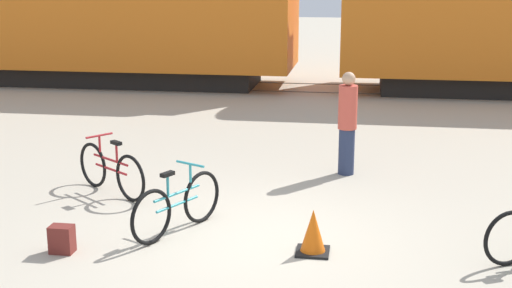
% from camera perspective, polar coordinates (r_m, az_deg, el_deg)
% --- Properties ---
extents(ground_plane, '(80.00, 80.00, 0.00)m').
position_cam_1_polar(ground_plane, '(9.17, -0.18, -7.48)').
color(ground_plane, '#B2A893').
extents(rail_near, '(70.55, 0.07, 0.01)m').
position_cam_1_polar(rail_near, '(19.58, 4.74, 4.15)').
color(rail_near, '#4C4238').
rests_on(rail_near, ground_plane).
extents(rail_far, '(70.55, 0.07, 0.01)m').
position_cam_1_polar(rail_far, '(20.99, 5.02, 4.82)').
color(rail_far, '#4C4238').
rests_on(rail_far, ground_plane).
extents(bicycle_teal, '(0.81, 1.51, 0.88)m').
position_cam_1_polar(bicycle_teal, '(9.26, -6.30, -4.87)').
color(bicycle_teal, black).
rests_on(bicycle_teal, ground_plane).
extents(bicycle_maroon, '(1.40, 1.07, 0.88)m').
position_cam_1_polar(bicycle_maroon, '(10.97, -11.53, -2.05)').
color(bicycle_maroon, black).
rests_on(bicycle_maroon, ground_plane).
extents(person_in_red, '(0.31, 0.31, 1.71)m').
position_cam_1_polar(person_in_red, '(11.76, 7.32, 1.69)').
color(person_in_red, '#283351').
rests_on(person_in_red, ground_plane).
extents(backpack, '(0.28, 0.20, 0.34)m').
position_cam_1_polar(backpack, '(8.96, -15.27, -7.36)').
color(backpack, maroon).
rests_on(backpack, ground_plane).
extents(traffic_cone, '(0.40, 0.40, 0.55)m').
position_cam_1_polar(traffic_cone, '(8.64, 4.59, -7.10)').
color(traffic_cone, black).
rests_on(traffic_cone, ground_plane).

